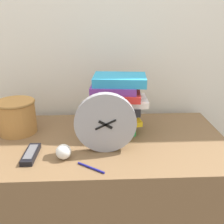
{
  "coord_description": "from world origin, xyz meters",
  "views": [
    {
      "loc": [
        0.08,
        -0.76,
        1.32
      ],
      "look_at": [
        0.13,
        0.29,
        0.91
      ],
      "focal_mm": 42.0,
      "sensor_mm": 36.0,
      "label": 1
    }
  ],
  "objects": [
    {
      "name": "wall_back",
      "position": [
        0.0,
        0.68,
        1.2
      ],
      "size": [
        6.0,
        0.04,
        2.4
      ],
      "color": "silver",
      "rests_on": "ground_plane"
    },
    {
      "name": "book_stack",
      "position": [
        0.15,
        0.39,
        0.92
      ],
      "size": [
        0.26,
        0.21,
        0.27
      ],
      "color": "green",
      "rests_on": "desk"
    },
    {
      "name": "pen",
      "position": [
        0.04,
        0.07,
        0.78
      ],
      "size": [
        0.1,
        0.08,
        0.01
      ],
      "color": "navy",
      "rests_on": "desk"
    },
    {
      "name": "desk_clock",
      "position": [
        0.1,
        0.2,
        0.9
      ],
      "size": [
        0.25,
        0.04,
        0.25
      ],
      "color": "#99999E",
      "rests_on": "desk"
    },
    {
      "name": "tv_remote",
      "position": [
        -0.2,
        0.17,
        0.78
      ],
      "size": [
        0.05,
        0.15,
        0.02
      ],
      "color": "black",
      "rests_on": "desk"
    },
    {
      "name": "desk",
      "position": [
        0.0,
        0.31,
        0.39
      ],
      "size": [
        1.3,
        0.61,
        0.77
      ],
      "color": "brown",
      "rests_on": "ground_plane"
    },
    {
      "name": "basket",
      "position": [
        -0.32,
        0.4,
        0.86
      ],
      "size": [
        0.18,
        0.18,
        0.16
      ],
      "color": "#B27A3D",
      "rests_on": "desk"
    },
    {
      "name": "crumpled_paper_ball",
      "position": [
        -0.07,
        0.15,
        0.8
      ],
      "size": [
        0.06,
        0.06,
        0.06
      ],
      "color": "white",
      "rests_on": "desk"
    }
  ]
}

